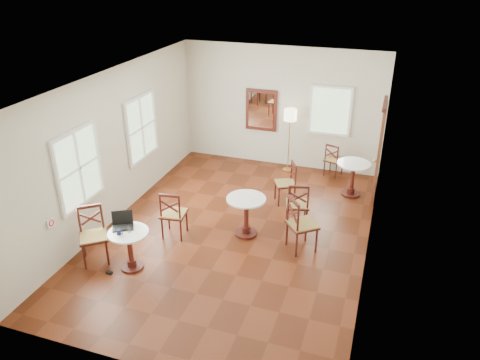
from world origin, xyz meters
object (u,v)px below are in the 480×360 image
(chair_mid_b, at_px, (301,224))
(power_adapter, at_px, (109,273))
(cafe_table_near, at_px, (130,246))
(cafe_table_mid, at_px, (246,212))
(navy_mug, at_px, (119,232))
(water_glass, at_px, (129,230))
(chair_back_a, at_px, (334,160))
(floor_lamp, at_px, (290,119))
(laptop, at_px, (123,223))
(mouse, at_px, (125,229))
(chair_back_b, at_px, (286,183))
(chair_near_a, at_px, (173,214))
(chair_mid_a, at_px, (297,204))
(cafe_table_back, at_px, (353,175))
(chair_near_b, at_px, (93,235))

(chair_mid_b, bearing_deg, power_adapter, 82.28)
(cafe_table_near, bearing_deg, cafe_table_mid, 46.73)
(navy_mug, height_order, power_adapter, navy_mug)
(water_glass, bearing_deg, navy_mug, -140.17)
(cafe_table_near, bearing_deg, chair_back_a, 60.49)
(floor_lamp, bearing_deg, cafe_table_near, -108.89)
(floor_lamp, relative_size, laptop, 3.55)
(cafe_table_near, xyz_separation_m, mouse, (-0.07, 0.03, 0.30))
(chair_mid_b, bearing_deg, chair_back_b, -17.31)
(cafe_table_mid, height_order, mouse, cafe_table_mid)
(floor_lamp, bearing_deg, navy_mug, -109.50)
(chair_near_a, xyz_separation_m, chair_mid_b, (2.38, 0.33, 0.04))
(chair_mid_a, relative_size, power_adapter, 9.56)
(cafe_table_near, relative_size, water_glass, 6.56)
(chair_back_a, relative_size, navy_mug, 7.42)
(cafe_table_near, distance_m, cafe_table_back, 5.16)
(chair_near_a, relative_size, chair_back_a, 1.16)
(chair_back_a, relative_size, power_adapter, 8.31)
(chair_near_b, height_order, chair_mid_a, chair_near_b)
(cafe_table_back, relative_size, chair_back_b, 0.85)
(navy_mug, bearing_deg, chair_near_b, 169.46)
(mouse, bearing_deg, chair_back_b, 35.68)
(cafe_table_mid, height_order, power_adapter, cafe_table_mid)
(water_glass, bearing_deg, laptop, 145.85)
(chair_back_b, distance_m, navy_mug, 3.89)
(chair_mid_b, height_order, floor_lamp, floor_lamp)
(chair_mid_b, bearing_deg, laptop, 76.71)
(chair_back_a, distance_m, navy_mug, 5.73)
(mouse, relative_size, power_adapter, 1.06)
(chair_mid_a, bearing_deg, floor_lamp, -88.76)
(chair_near_a, height_order, chair_back_a, chair_near_a)
(navy_mug, bearing_deg, cafe_table_near, 49.16)
(chair_near_a, relative_size, navy_mug, 8.60)
(chair_mid_a, xyz_separation_m, navy_mug, (-2.51, -2.38, 0.29))
(cafe_table_mid, bearing_deg, cafe_table_back, 53.14)
(chair_back_a, bearing_deg, laptop, 77.64)
(chair_near_b, bearing_deg, water_glass, -37.86)
(cafe_table_mid, relative_size, chair_mid_b, 0.75)
(chair_near_a, bearing_deg, chair_near_b, 42.72)
(chair_near_a, bearing_deg, chair_mid_b, -179.08)
(chair_mid_b, height_order, navy_mug, chair_mid_b)
(cafe_table_back, relative_size, chair_back_a, 0.93)
(power_adapter, bearing_deg, mouse, 55.42)
(chair_near_a, xyz_separation_m, mouse, (-0.33, -1.13, 0.26))
(cafe_table_back, xyz_separation_m, chair_mid_a, (-0.88, -1.70, 0.00))
(cafe_table_near, height_order, chair_near_a, chair_near_a)
(chair_near_b, bearing_deg, laptop, -23.65)
(chair_back_b, xyz_separation_m, power_adapter, (-2.26, -3.45, -0.44))
(chair_mid_a, distance_m, chair_mid_b, 0.82)
(cafe_table_back, xyz_separation_m, chair_near_a, (-3.03, -2.81, 0.00))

